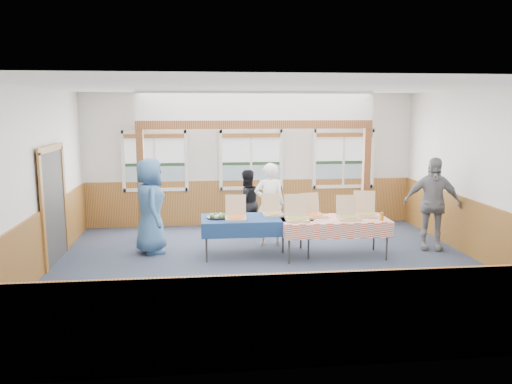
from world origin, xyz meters
TOP-DOWN VIEW (x-y plane):
  - floor at (0.00, 0.00)m, footprint 8.00×8.00m
  - ceiling at (0.00, 0.00)m, footprint 8.00×8.00m
  - wall_back at (0.00, 3.50)m, footprint 8.00×0.00m
  - wall_front at (0.00, -3.50)m, footprint 8.00×0.00m
  - wall_left at (-4.00, 0.00)m, footprint 0.00×8.00m
  - wall_right at (4.00, 0.00)m, footprint 0.00×8.00m
  - wainscot_back at (0.00, 3.48)m, footprint 7.98×0.05m
  - wainscot_front at (0.00, -3.48)m, footprint 7.98×0.05m
  - wainscot_left at (-3.98, 0.00)m, footprint 0.05×6.98m
  - wainscot_right at (3.98, 0.00)m, footprint 0.05×6.98m
  - cased_opening at (-3.96, 0.90)m, footprint 0.06×1.30m
  - window_left at (-2.30, 3.46)m, footprint 1.56×0.10m
  - window_mid at (0.00, 3.46)m, footprint 1.56×0.10m
  - window_right at (2.30, 3.46)m, footprint 1.56×0.10m
  - post_left at (-2.50, 2.30)m, footprint 0.15×0.15m
  - post_right at (2.50, 2.30)m, footprint 0.15×0.15m
  - cross_beam at (0.00, 2.30)m, footprint 5.15×0.18m
  - table_left at (-0.17, 0.84)m, footprint 2.23×1.28m
  - table_right at (1.31, 0.58)m, footprint 2.23×1.64m
  - pizza_box_a at (-0.57, 0.73)m, footprint 0.42×0.51m
  - pizza_box_b at (0.18, 1.00)m, footprint 0.40×0.48m
  - pizza_box_c at (0.57, 0.48)m, footprint 0.45×0.54m
  - pizza_box_d at (0.95, 0.77)m, footprint 0.49×0.56m
  - pizza_box_e at (1.57, 0.50)m, footprint 0.41×0.49m
  - pizza_box_f at (1.97, 0.72)m, footprint 0.52×0.59m
  - veggie_tray at (-0.92, 0.84)m, footprint 0.40×0.40m
  - drink_glass at (2.16, 0.33)m, footprint 0.07×0.07m
  - woman_white at (0.19, 1.56)m, footprint 0.64×0.42m
  - woman_black at (-0.21, 2.44)m, footprint 0.88×0.79m
  - man_blue at (-2.22, 1.26)m, footprint 0.78×1.03m
  - person_grey at (3.42, 0.90)m, footprint 1.19×0.76m

SIDE VIEW (x-z plane):
  - floor at x=0.00m, z-range 0.00..0.00m
  - wainscot_back at x=0.00m, z-range 0.00..1.10m
  - wainscot_front at x=0.00m, z-range 0.00..1.10m
  - wainscot_left at x=-3.98m, z-range 0.00..1.10m
  - wainscot_right at x=3.98m, z-range 0.00..1.10m
  - table_right at x=1.31m, z-range 0.33..1.08m
  - table_left at x=-0.17m, z-range 0.33..1.09m
  - woman_black at x=-0.21m, z-range 0.00..1.49m
  - veggie_tray at x=-0.92m, z-range 0.74..0.83m
  - pizza_box_b at x=0.18m, z-range 0.62..1.02m
  - pizza_box_e at x=1.57m, z-range 0.61..1.03m
  - pizza_box_a at x=-0.57m, z-range 0.61..1.04m
  - pizza_box_d at x=0.95m, z-range 0.61..1.04m
  - pizza_box_f at x=1.97m, z-range 0.59..1.06m
  - pizza_box_c at x=0.57m, z-range 0.59..1.06m
  - drink_glass at x=2.16m, z-range 0.76..0.91m
  - woman_white at x=0.19m, z-range 0.00..1.74m
  - person_grey at x=3.42m, z-range 0.00..1.88m
  - man_blue at x=-2.22m, z-range 0.00..1.88m
  - cased_opening at x=-3.96m, z-range 0.00..2.10m
  - post_left at x=-2.50m, z-range 0.00..2.40m
  - post_right at x=2.50m, z-range 0.00..2.40m
  - wall_back at x=0.00m, z-range -2.40..5.60m
  - wall_front at x=0.00m, z-range -2.40..5.60m
  - wall_left at x=-4.00m, z-range -2.40..5.60m
  - wall_right at x=4.00m, z-range -2.40..5.60m
  - window_left at x=-2.30m, z-range 0.95..2.41m
  - window_mid at x=0.00m, z-range 0.95..2.41m
  - window_right at x=2.30m, z-range 0.95..2.41m
  - cross_beam at x=0.00m, z-range 2.40..2.58m
  - ceiling at x=0.00m, z-range 3.20..3.20m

